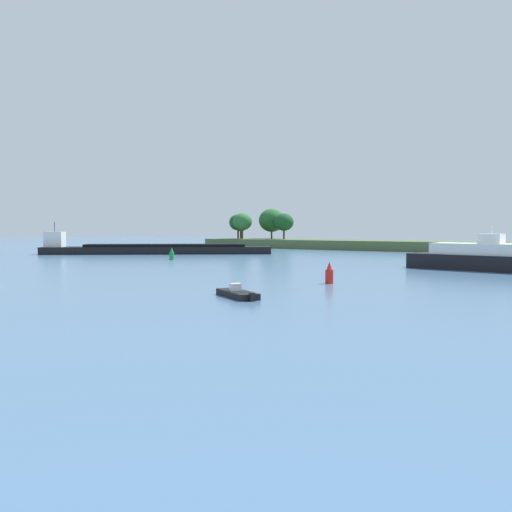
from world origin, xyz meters
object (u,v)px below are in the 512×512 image
channel_buoy_red (329,274)px  channel_buoy_green (172,254)px  cargo_barge (154,249)px  small_motorboat (237,294)px

channel_buoy_red → channel_buoy_green: size_ratio=1.00×
cargo_barge → channel_buoy_red: cargo_barge is taller
cargo_barge → channel_buoy_red: size_ratio=19.10×
channel_buoy_red → channel_buoy_green: same height
channel_buoy_red → cargo_barge: bearing=150.6°
small_motorboat → channel_buoy_red: (1.14, 11.77, 0.56)m
cargo_barge → small_motorboat: size_ratio=8.11×
small_motorboat → channel_buoy_red: size_ratio=2.36×
cargo_barge → channel_buoy_red: (50.70, -28.58, -0.15)m
small_motorboat → channel_buoy_red: bearing=84.5°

